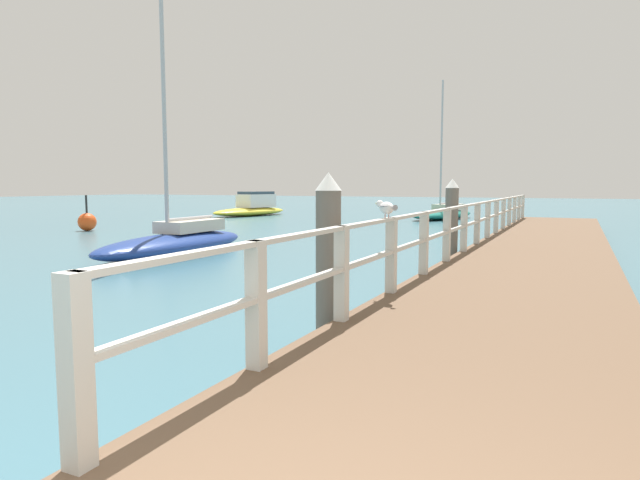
# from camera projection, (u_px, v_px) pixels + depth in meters

# --- Properties ---
(pier_deck) EXTENTS (2.86, 23.75, 0.43)m
(pier_deck) POSITION_uv_depth(u_px,v_px,m) (539.00, 256.00, 11.98)
(pier_deck) COLOR brown
(pier_deck) RESTS_ON ground_plane
(pier_railing) EXTENTS (0.12, 22.27, 0.95)m
(pier_railing) POSITION_uv_depth(u_px,v_px,m) (477.00, 218.00, 12.47)
(pier_railing) COLOR beige
(pier_railing) RESTS_ON pier_deck
(dock_piling_near) EXTENTS (0.29, 0.29, 1.92)m
(dock_piling_near) POSITION_uv_depth(u_px,v_px,m) (328.00, 259.00, 6.00)
(dock_piling_near) COLOR #6B6056
(dock_piling_near) RESTS_ON ground_plane
(dock_piling_far) EXTENTS (0.29, 0.29, 1.92)m
(dock_piling_far) POSITION_uv_depth(u_px,v_px,m) (451.00, 223.00, 11.75)
(dock_piling_far) COLOR #6B6056
(dock_piling_far) RESTS_ON ground_plane
(seagull_foreground) EXTENTS (0.38, 0.36, 0.21)m
(seagull_foreground) POSITION_uv_depth(u_px,v_px,m) (386.00, 207.00, 6.57)
(seagull_foreground) COLOR white
(seagull_foreground) RESTS_ON pier_railing
(boat_0) EXTENTS (1.68, 5.37, 7.20)m
(boat_0) POSITION_uv_depth(u_px,v_px,m) (176.00, 241.00, 13.81)
(boat_0) COLOR navy
(boat_0) RESTS_ON ground_plane
(boat_3) EXTENTS (3.18, 5.48, 7.12)m
(boat_3) POSITION_uv_depth(u_px,v_px,m) (443.00, 213.00, 28.45)
(boat_3) COLOR #197266
(boat_3) RESTS_ON ground_plane
(boat_4) EXTENTS (2.93, 5.78, 1.42)m
(boat_4) POSITION_uv_depth(u_px,v_px,m) (252.00, 208.00, 31.83)
(boat_4) COLOR gold
(boat_4) RESTS_ON ground_plane
(channel_buoy) EXTENTS (0.70, 0.70, 1.40)m
(channel_buoy) POSITION_uv_depth(u_px,v_px,m) (87.00, 222.00, 21.19)
(channel_buoy) COLOR #E54C19
(channel_buoy) RESTS_ON ground_plane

